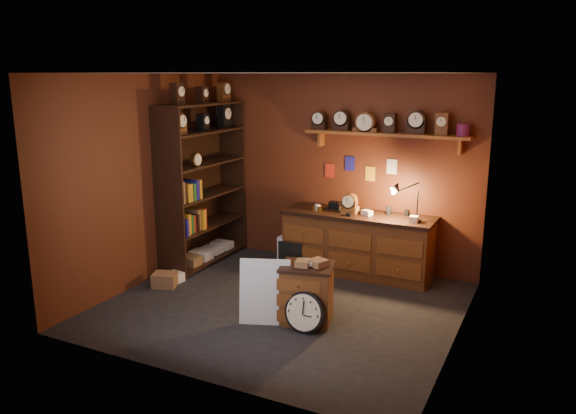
# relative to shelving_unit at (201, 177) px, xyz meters

# --- Properties ---
(floor) EXTENTS (4.00, 4.00, 0.00)m
(floor) POSITION_rel_shelving_unit_xyz_m (1.79, -0.98, -1.25)
(floor) COLOR black
(floor) RESTS_ON ground
(room_shell) EXTENTS (4.02, 3.62, 2.71)m
(room_shell) POSITION_rel_shelving_unit_xyz_m (1.84, -0.87, 0.47)
(room_shell) COLOR #592715
(room_shell) RESTS_ON ground
(shelving_unit) EXTENTS (0.47, 1.60, 2.58)m
(shelving_unit) POSITION_rel_shelving_unit_xyz_m (0.00, 0.00, 0.00)
(shelving_unit) COLOR black
(shelving_unit) RESTS_ON ground
(workbench) EXTENTS (2.07, 0.66, 1.36)m
(workbench) POSITION_rel_shelving_unit_xyz_m (2.20, 0.49, -0.78)
(workbench) COLOR brown
(workbench) RESTS_ON ground
(low_cabinet) EXTENTS (0.67, 0.61, 0.74)m
(low_cabinet) POSITION_rel_shelving_unit_xyz_m (2.22, -1.22, -0.89)
(low_cabinet) COLOR brown
(low_cabinet) RESTS_ON ground
(big_round_clock) EXTENTS (0.45, 0.16, 0.45)m
(big_round_clock) POSITION_rel_shelving_unit_xyz_m (2.31, -1.47, -1.03)
(big_round_clock) COLOR black
(big_round_clock) RESTS_ON ground
(white_panel) EXTENTS (0.57, 0.34, 0.73)m
(white_panel) POSITION_rel_shelving_unit_xyz_m (1.82, -1.46, -1.25)
(white_panel) COLOR silver
(white_panel) RESTS_ON ground
(mini_fridge) EXTENTS (0.43, 0.45, 0.45)m
(mini_fridge) POSITION_rel_shelving_unit_xyz_m (1.33, 0.41, -1.03)
(mini_fridge) COLOR silver
(mini_fridge) RESTS_ON ground
(floor_box_a) EXTENTS (0.37, 0.34, 0.18)m
(floor_box_a) POSITION_rel_shelving_unit_xyz_m (0.14, -1.09, -1.16)
(floor_box_a) COLOR olive
(floor_box_a) RESTS_ON ground
(floor_box_b) EXTENTS (0.25, 0.28, 0.13)m
(floor_box_b) POSITION_rel_shelving_unit_xyz_m (0.14, -0.92, -1.19)
(floor_box_b) COLOR white
(floor_box_b) RESTS_ON ground
(floor_box_c) EXTENTS (0.33, 0.32, 0.19)m
(floor_box_c) POSITION_rel_shelving_unit_xyz_m (1.23, -0.16, -1.16)
(floor_box_c) COLOR olive
(floor_box_c) RESTS_ON ground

